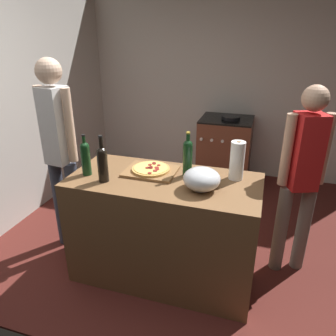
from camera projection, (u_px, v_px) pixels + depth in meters
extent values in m
cube|color=#511E19|center=(192.00, 221.00, 3.57)|extent=(4.18, 3.50, 0.02)
cube|color=beige|center=(221.00, 80.00, 4.35)|extent=(4.18, 0.10, 2.60)
cube|color=beige|center=(32.00, 92.00, 3.55)|extent=(0.10, 3.50, 2.60)
cube|color=brown|center=(164.00, 228.00, 2.64)|extent=(1.46, 0.68, 0.89)
cube|color=olive|center=(151.00, 171.00, 2.57)|extent=(0.40, 0.32, 0.02)
cylinder|color=tan|center=(151.00, 169.00, 2.56)|extent=(0.30, 0.30, 0.02)
cylinder|color=#EAC660|center=(151.00, 168.00, 2.56)|extent=(0.26, 0.26, 0.00)
cylinder|color=maroon|center=(159.00, 165.00, 2.59)|extent=(0.03, 0.03, 0.01)
cylinder|color=maroon|center=(148.00, 168.00, 2.55)|extent=(0.03, 0.03, 0.01)
cylinder|color=maroon|center=(154.00, 163.00, 2.64)|extent=(0.03, 0.03, 0.01)
cylinder|color=maroon|center=(157.00, 169.00, 2.52)|extent=(0.03, 0.03, 0.01)
cylinder|color=maroon|center=(151.00, 167.00, 2.56)|extent=(0.03, 0.03, 0.01)
cylinder|color=maroon|center=(157.00, 168.00, 2.55)|extent=(0.03, 0.03, 0.01)
cylinder|color=maroon|center=(155.00, 171.00, 2.49)|extent=(0.04, 0.04, 0.01)
cylinder|color=maroon|center=(150.00, 165.00, 2.60)|extent=(0.03, 0.03, 0.01)
cylinder|color=maroon|center=(151.00, 168.00, 2.54)|extent=(0.04, 0.04, 0.01)
cylinder|color=maroon|center=(154.00, 164.00, 2.62)|extent=(0.03, 0.03, 0.01)
cylinder|color=maroon|center=(150.00, 173.00, 2.45)|extent=(0.03, 0.03, 0.01)
cylinder|color=#B2B2B7|center=(201.00, 189.00, 2.30)|extent=(0.11, 0.11, 0.01)
ellipsoid|color=silver|center=(202.00, 179.00, 2.27)|extent=(0.26, 0.26, 0.16)
cylinder|color=white|center=(237.00, 161.00, 2.41)|extent=(0.11, 0.11, 0.29)
cylinder|color=#997551|center=(237.00, 160.00, 2.41)|extent=(0.03, 0.03, 0.30)
cylinder|color=black|center=(103.00, 167.00, 2.38)|extent=(0.08, 0.08, 0.23)
sphere|color=black|center=(102.00, 152.00, 2.34)|extent=(0.08, 0.08, 0.08)
cylinder|color=black|center=(101.00, 143.00, 2.31)|extent=(0.03, 0.03, 0.09)
cylinder|color=black|center=(100.00, 136.00, 2.29)|extent=(0.03, 0.03, 0.01)
cylinder|color=#143819|center=(86.00, 161.00, 2.49)|extent=(0.07, 0.07, 0.23)
sphere|color=#143819|center=(84.00, 147.00, 2.45)|extent=(0.07, 0.07, 0.07)
cylinder|color=#143819|center=(84.00, 140.00, 2.43)|extent=(0.03, 0.03, 0.06)
cylinder|color=black|center=(83.00, 135.00, 2.41)|extent=(0.03, 0.03, 0.01)
cylinder|color=#143819|center=(188.00, 161.00, 2.46)|extent=(0.07, 0.07, 0.25)
sphere|color=#143819|center=(188.00, 145.00, 2.41)|extent=(0.07, 0.07, 0.07)
cylinder|color=#143819|center=(188.00, 138.00, 2.39)|extent=(0.03, 0.03, 0.07)
cylinder|color=gold|center=(188.00, 133.00, 2.37)|extent=(0.03, 0.03, 0.01)
cube|color=brown|center=(225.00, 151.00, 4.31)|extent=(0.66, 0.57, 0.86)
cube|color=black|center=(227.00, 119.00, 4.13)|extent=(0.66, 0.57, 0.02)
cylinder|color=silver|center=(201.00, 139.00, 4.02)|extent=(0.04, 0.02, 0.04)
cylinder|color=silver|center=(212.00, 140.00, 3.99)|extent=(0.04, 0.02, 0.04)
cylinder|color=silver|center=(222.00, 141.00, 3.95)|extent=(0.04, 0.02, 0.04)
cylinder|color=silver|center=(233.00, 142.00, 3.92)|extent=(0.04, 0.02, 0.04)
cylinder|color=silver|center=(244.00, 143.00, 3.88)|extent=(0.04, 0.02, 0.04)
cylinder|color=black|center=(231.00, 118.00, 4.09)|extent=(0.24, 0.24, 0.04)
cylinder|color=#383D4C|center=(60.00, 203.00, 3.04)|extent=(0.11, 0.11, 0.87)
cylinder|color=#383D4C|center=(75.00, 207.00, 2.98)|extent=(0.11, 0.11, 0.87)
cube|color=silver|center=(56.00, 126.00, 2.71)|extent=(0.21, 0.22, 0.65)
cylinder|color=beige|center=(43.00, 122.00, 2.75)|extent=(0.08, 0.08, 0.62)
cylinder|color=beige|center=(70.00, 126.00, 2.65)|extent=(0.08, 0.08, 0.62)
sphere|color=beige|center=(48.00, 71.00, 2.53)|extent=(0.21, 0.21, 0.21)
cylinder|color=slate|center=(303.00, 228.00, 2.73)|extent=(0.11, 0.11, 0.79)
cylinder|color=slate|center=(281.00, 229.00, 2.72)|extent=(0.11, 0.11, 0.79)
cube|color=red|center=(306.00, 152.00, 2.45)|extent=(0.26, 0.26, 0.59)
cylinder|color=tan|center=(325.00, 150.00, 2.45)|extent=(0.08, 0.08, 0.56)
cylinder|color=tan|center=(287.00, 150.00, 2.43)|extent=(0.08, 0.08, 0.56)
sphere|color=tan|center=(315.00, 98.00, 2.29)|extent=(0.19, 0.19, 0.19)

